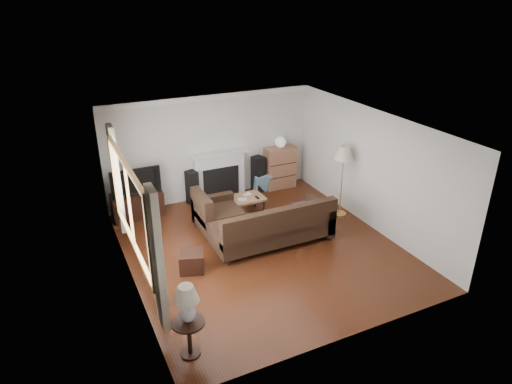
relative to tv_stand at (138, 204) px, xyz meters
name	(u,v)px	position (x,y,z in m)	size (l,w,h in m)	color
room	(263,191)	(1.88, -2.47, 0.97)	(5.10, 5.60, 2.54)	#47200F
window	(129,205)	(-0.57, -2.67, 1.27)	(0.12, 2.74, 1.54)	olive
curtain_near	(158,260)	(-0.52, -4.19, 1.12)	(0.10, 0.35, 2.10)	beige
curtain_far	(117,180)	(-0.52, -1.15, 1.12)	(0.10, 0.35, 2.10)	beige
fireplace	(220,175)	(2.03, 0.17, 0.30)	(1.40, 0.26, 1.15)	white
tv_stand	(138,204)	(0.00, 0.00, 0.00)	(1.10, 0.50, 0.55)	black
television	(135,180)	(0.00, 0.00, 0.58)	(1.07, 0.14, 0.62)	black
speaker_left	(192,188)	(1.31, 0.08, 0.13)	(0.22, 0.27, 0.81)	black
speaker_right	(258,174)	(3.02, 0.07, 0.17)	(0.25, 0.30, 0.90)	black
bookshelf	(280,167)	(3.62, 0.06, 0.26)	(0.77, 0.37, 1.06)	#915D43
globe_lamp	(281,142)	(3.62, 0.06, 0.92)	(0.27, 0.27, 0.27)	white
sectional_sofa	(272,224)	(2.15, -2.33, 0.15)	(2.63, 1.92, 0.85)	black
coffee_table	(241,206)	(2.08, -0.96, -0.07)	(1.06, 0.58, 0.42)	#9E6E4B
footstool	(192,261)	(0.41, -2.57, -0.09)	(0.43, 0.43, 0.37)	black
floor_lamp	(342,181)	(4.10, -1.88, 0.53)	(0.42, 0.42, 1.62)	#C39343
side_table	(189,338)	(-0.27, -4.55, 0.01)	(0.46, 0.46, 0.57)	black
table_lamp	(187,304)	(-0.27, -4.55, 0.58)	(0.35, 0.35, 0.57)	silver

